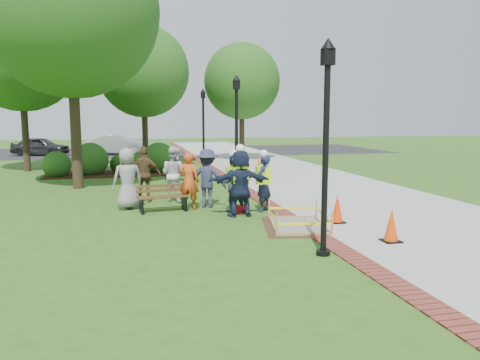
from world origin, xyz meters
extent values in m
plane|color=#285116|center=(0.00, 0.00, 0.00)|extent=(100.00, 100.00, 0.00)
cube|color=#9E9E99|center=(5.00, 10.00, 0.01)|extent=(6.00, 60.00, 0.02)
cube|color=maroon|center=(1.75, 10.00, 0.01)|extent=(0.50, 60.00, 0.03)
cube|color=#381E0F|center=(-3.00, 12.00, 0.02)|extent=(7.00, 3.00, 0.05)
cube|color=black|center=(0.00, 27.00, 0.00)|extent=(36.00, 12.00, 0.01)
cube|color=#47331E|center=(1.60, -0.57, 0.00)|extent=(2.12, 2.59, 0.01)
cube|color=gray|center=(1.60, -0.57, 0.02)|extent=(1.53, 2.00, 0.04)
cube|color=tan|center=(1.60, -0.57, 0.04)|extent=(1.67, 2.14, 0.08)
cube|color=tan|center=(1.60, -0.57, 0.28)|extent=(1.70, 2.18, 0.55)
cube|color=yellow|center=(1.60, -0.57, 0.30)|extent=(1.65, 2.12, 0.06)
cube|color=brown|center=(-1.60, 2.13, 0.45)|extent=(1.51, 0.62, 0.04)
cube|color=brown|center=(-1.64, 2.36, 0.67)|extent=(1.45, 0.24, 0.23)
cube|color=black|center=(-1.60, 2.13, 0.21)|extent=(1.38, 0.66, 0.43)
cube|color=brown|center=(-0.38, 8.85, 0.44)|extent=(1.47, 0.69, 0.04)
cube|color=brown|center=(-0.42, 9.07, 0.65)|extent=(1.40, 0.32, 0.23)
cube|color=black|center=(-0.38, 8.85, 0.21)|extent=(1.36, 0.72, 0.42)
cube|color=black|center=(3.09, -2.45, 0.03)|extent=(0.39, 0.39, 0.05)
cone|color=#E04507|center=(3.09, -2.45, 0.41)|extent=(0.31, 0.31, 0.72)
cube|color=black|center=(2.73, -0.42, 0.03)|extent=(0.38, 0.38, 0.05)
cone|color=#F13607|center=(2.73, -0.42, 0.40)|extent=(0.30, 0.30, 0.71)
cube|color=black|center=(3.62, 10.60, 0.03)|extent=(0.42, 0.42, 0.05)
cone|color=#E25A07|center=(3.62, 10.60, 0.44)|extent=(0.33, 0.33, 0.77)
cube|color=maroon|center=(0.62, 1.52, 0.11)|extent=(0.49, 0.38, 0.22)
cylinder|color=black|center=(1.25, -3.00, 1.90)|extent=(0.12, 0.12, 3.80)
cube|color=black|center=(1.25, -3.00, 3.90)|extent=(0.22, 0.22, 0.32)
cone|color=black|center=(1.25, -3.00, 4.15)|extent=(0.28, 0.28, 0.22)
cylinder|color=black|center=(1.25, -3.00, 0.05)|extent=(0.28, 0.28, 0.10)
cylinder|color=black|center=(1.25, 5.00, 1.90)|extent=(0.12, 0.12, 3.80)
cube|color=black|center=(1.25, 5.00, 3.90)|extent=(0.22, 0.22, 0.32)
cone|color=black|center=(1.25, 5.00, 4.15)|extent=(0.28, 0.28, 0.22)
cylinder|color=black|center=(1.25, 5.00, 0.05)|extent=(0.28, 0.28, 0.10)
cylinder|color=black|center=(1.25, 13.00, 1.90)|extent=(0.12, 0.12, 3.80)
cube|color=black|center=(1.25, 13.00, 3.90)|extent=(0.22, 0.22, 0.32)
cone|color=black|center=(1.25, 13.00, 4.15)|extent=(0.28, 0.28, 0.22)
cylinder|color=black|center=(1.25, 13.00, 0.05)|extent=(0.28, 0.28, 0.10)
cylinder|color=#3D2D1E|center=(-4.54, 7.54, 2.79)|extent=(0.40, 0.40, 5.58)
sphere|color=#234D16|center=(-4.54, 7.54, 6.78)|extent=(6.64, 6.64, 6.64)
cylinder|color=#3D2D1E|center=(-1.69, 15.88, 2.19)|extent=(0.33, 0.33, 4.37)
sphere|color=#234D16|center=(-1.69, 15.88, 5.31)|extent=(5.14, 5.14, 5.14)
cylinder|color=#3D2D1E|center=(4.44, 17.69, 2.06)|extent=(0.33, 0.33, 4.13)
sphere|color=#234D16|center=(4.44, 17.69, 5.01)|extent=(4.79, 4.79, 4.79)
cylinder|color=#3D2D1E|center=(-7.71, 14.20, 2.48)|extent=(0.34, 0.34, 4.95)
sphere|color=#234D16|center=(-7.71, 14.20, 6.01)|extent=(5.96, 5.96, 5.96)
sphere|color=#234D16|center=(-5.88, 11.43, 0.00)|extent=(1.30, 1.30, 1.30)
sphere|color=#234D16|center=(-4.40, 11.99, 0.00)|extent=(1.67, 1.67, 1.67)
sphere|color=#234D16|center=(-1.98, 11.95, 0.00)|extent=(1.22, 1.22, 1.22)
sphere|color=#234D16|center=(-1.15, 12.25, 0.00)|extent=(1.63, 1.63, 1.63)
sphere|color=#234D16|center=(-3.06, 12.65, 0.00)|extent=(1.00, 1.00, 1.00)
imported|color=gray|center=(-2.60, 2.80, 0.92)|extent=(0.67, 0.53, 1.85)
imported|color=#CB4E17|center=(-0.81, 2.32, 0.86)|extent=(0.65, 0.55, 1.72)
imported|color=silver|center=(-1.14, 3.78, 0.90)|extent=(0.68, 0.66, 1.81)
imported|color=brown|center=(-2.07, 3.85, 0.91)|extent=(0.67, 0.53, 1.82)
imported|color=#2E2E50|center=(-0.22, 2.55, 0.90)|extent=(0.67, 0.55, 1.79)
imported|color=#17183D|center=(0.46, 1.02, 0.94)|extent=(0.60, 0.39, 1.87)
cube|color=#B7EE14|center=(0.46, 1.02, 1.20)|extent=(0.42, 0.26, 0.52)
sphere|color=white|center=(0.46, 1.02, 1.90)|extent=(0.25, 0.25, 0.25)
imported|color=#1A2245|center=(1.28, 1.52, 0.84)|extent=(0.63, 0.62, 1.67)
cube|color=#B7EE14|center=(1.28, 1.52, 1.07)|extent=(0.42, 0.26, 0.52)
sphere|color=white|center=(1.28, 1.52, 1.70)|extent=(0.25, 0.25, 0.25)
imported|color=#17223B|center=(0.41, 1.65, 0.84)|extent=(0.60, 0.45, 1.68)
cube|color=#B7EE14|center=(0.41, 1.65, 1.08)|extent=(0.42, 0.26, 0.52)
sphere|color=white|center=(0.41, 1.65, 1.71)|extent=(0.25, 0.25, 0.25)
imported|color=#2B2B2E|center=(-8.89, 24.63, 0.00)|extent=(3.03, 4.86, 1.47)
imported|color=#BCBDC2|center=(-3.49, 24.23, 0.00)|extent=(2.80, 5.14, 1.59)
camera|label=1|loc=(-2.44, -11.52, 2.76)|focal=35.00mm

